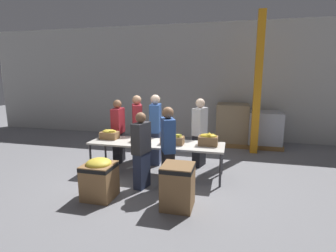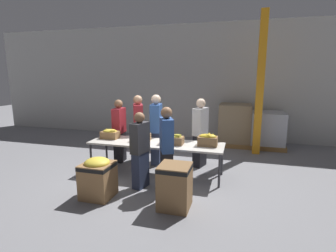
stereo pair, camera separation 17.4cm
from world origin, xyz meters
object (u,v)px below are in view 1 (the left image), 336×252
at_px(banana_box_0, 109,134).
at_px(pallet_stack_0, 264,129).
at_px(volunteer_1, 118,132).
at_px(volunteer_3, 141,151).
at_px(banana_box_3, 208,139).
at_px(support_pillar, 258,84).
at_px(pallet_stack_1, 232,125).
at_px(donation_bin_0, 99,177).
at_px(donation_bin_1, 178,185).
at_px(volunteer_5, 137,129).
at_px(sorting_table, 156,144).
at_px(banana_box_1, 141,137).
at_px(volunteer_2, 156,130).
at_px(volunteer_0, 168,149).
at_px(banana_box_2, 173,139).
at_px(volunteer_4, 200,133).

height_order(banana_box_0, pallet_stack_0, pallet_stack_0).
xyz_separation_m(volunteer_1, volunteer_3, (1.13, -1.38, -0.04)).
bearing_deg(banana_box_3, pallet_stack_0, 64.20).
relative_size(volunteer_1, volunteer_3, 1.06).
height_order(support_pillar, pallet_stack_0, support_pillar).
distance_m(pallet_stack_0, pallet_stack_1, 1.01).
bearing_deg(donation_bin_0, donation_bin_1, -0.00).
distance_m(volunteer_3, volunteer_5, 1.68).
bearing_deg(volunteer_1, sorting_table, 60.32).
height_order(banana_box_1, volunteer_5, volunteer_5).
height_order(banana_box_1, volunteer_2, volunteer_2).
bearing_deg(volunteer_0, pallet_stack_1, -41.76).
bearing_deg(pallet_stack_0, volunteer_1, -146.78).
relative_size(banana_box_0, volunteer_0, 0.25).
bearing_deg(sorting_table, pallet_stack_1, 62.27).
bearing_deg(banana_box_3, banana_box_0, 179.28).
relative_size(volunteer_3, volunteer_5, 0.89).
relative_size(volunteer_0, volunteer_5, 0.95).
relative_size(banana_box_0, volunteer_5, 0.23).
height_order(banana_box_2, donation_bin_1, banana_box_2).
height_order(banana_box_0, volunteer_3, volunteer_3).
relative_size(support_pillar, pallet_stack_0, 3.56).
bearing_deg(volunteer_4, volunteer_1, -66.89).
bearing_deg(volunteer_5, volunteer_0, 14.96).
distance_m(banana_box_0, volunteer_4, 2.21).
xyz_separation_m(banana_box_2, volunteer_5, (-1.13, 0.80, 0.00)).
xyz_separation_m(volunteer_2, volunteer_5, (-0.51, 0.05, -0.02)).
bearing_deg(support_pillar, volunteer_5, -152.59).
relative_size(banana_box_0, volunteer_4, 0.24).
relative_size(sorting_table, volunteer_5, 1.75).
xyz_separation_m(sorting_table, volunteer_4, (0.89, 0.82, 0.14)).
bearing_deg(volunteer_0, banana_box_2, -19.05).
bearing_deg(sorting_table, banana_box_3, 2.51).
bearing_deg(volunteer_5, sorting_table, 19.76).
bearing_deg(support_pillar, sorting_table, -134.56).
distance_m(sorting_table, volunteer_2, 0.77).
distance_m(volunteer_2, pallet_stack_0, 3.80).
xyz_separation_m(sorting_table, donation_bin_0, (-0.69, -1.40, -0.30)).
bearing_deg(volunteer_5, volunteer_4, 67.73).
bearing_deg(volunteer_4, pallet_stack_1, 179.14).
relative_size(sorting_table, support_pillar, 0.77).
xyz_separation_m(banana_box_3, donation_bin_1, (-0.37, -1.45, -0.47)).
relative_size(volunteer_5, pallet_stack_1, 1.31).
height_order(banana_box_3, volunteer_5, volunteer_5).
height_order(banana_box_3, volunteer_1, volunteer_1).
bearing_deg(volunteer_1, volunteer_0, 48.86).
bearing_deg(sorting_table, volunteer_3, -95.77).
relative_size(volunteer_0, volunteer_2, 0.94).
xyz_separation_m(sorting_table, banana_box_2, (0.39, -0.03, 0.16)).
bearing_deg(pallet_stack_1, volunteer_0, -107.38).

